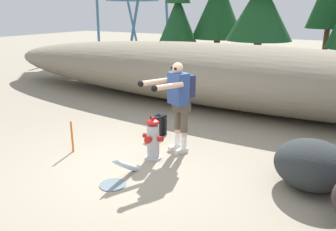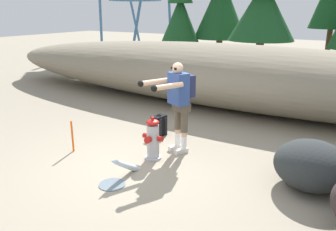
{
  "view_description": "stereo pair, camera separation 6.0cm",
  "coord_description": "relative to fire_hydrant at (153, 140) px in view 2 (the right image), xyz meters",
  "views": [
    {
      "loc": [
        3.15,
        -4.35,
        2.57
      ],
      "look_at": [
        0.19,
        0.64,
        0.75
      ],
      "focal_mm": 36.41,
      "sensor_mm": 36.0,
      "label": 1
    },
    {
      "loc": [
        3.2,
        -4.32,
        2.57
      ],
      "look_at": [
        0.19,
        0.64,
        0.75
      ],
      "focal_mm": 36.41,
      "sensor_mm": 36.0,
      "label": 2
    }
  ],
  "objects": [
    {
      "name": "ground_plane",
      "position": [
        -0.06,
        -0.34,
        -0.38
      ],
      "size": [
        56.0,
        56.0,
        0.04
      ],
      "primitive_type": "cube",
      "color": "gray"
    },
    {
      "name": "dirt_embankment",
      "position": [
        -0.06,
        4.1,
        0.48
      ],
      "size": [
        16.94,
        3.2,
        1.68
      ],
      "primitive_type": "ellipsoid",
      "color": "gray",
      "rests_on": "ground_plane"
    },
    {
      "name": "fire_hydrant",
      "position": [
        0.0,
        0.0,
        0.0
      ],
      "size": [
        0.4,
        0.35,
        0.78
      ],
      "color": "#B2B2B7",
      "rests_on": "ground_plane"
    },
    {
      "name": "hydrant_water_jet",
      "position": [
        -0.0,
        -0.71,
        -0.28
      ],
      "size": [
        0.41,
        1.2,
        0.71
      ],
      "color": "silver",
      "rests_on": "ground_plane"
    },
    {
      "name": "utility_worker",
      "position": [
        0.23,
        0.5,
        0.7
      ],
      "size": [
        0.77,
        1.04,
        1.68
      ],
      "rotation": [
        0.0,
        0.0,
        -2.01
      ],
      "color": "beige",
      "rests_on": "ground_plane"
    },
    {
      "name": "spare_backpack",
      "position": [
        -0.55,
        1.04,
        -0.14
      ],
      "size": [
        0.32,
        0.33,
        0.47
      ],
      "rotation": [
        0.0,
        0.0,
        2.97
      ],
      "color": "black",
      "rests_on": "ground_plane"
    },
    {
      "name": "boulder_large",
      "position": [
        2.58,
        0.37,
        0.0
      ],
      "size": [
        1.54,
        1.53,
        0.73
      ],
      "primitive_type": "ellipsoid",
      "rotation": [
        0.0,
        0.0,
        4.07
      ],
      "color": "#2A2E2F",
      "rests_on": "ground_plane"
    },
    {
      "name": "boulder_outlier",
      "position": [
        2.33,
        1.15,
        -0.16
      ],
      "size": [
        0.59,
        0.62,
        0.4
      ],
      "primitive_type": "ellipsoid",
      "rotation": [
        0.0,
        0.0,
        5.09
      ],
      "color": "#283222",
      "rests_on": "ground_plane"
    },
    {
      "name": "pine_tree_far_left",
      "position": [
        -5.1,
        10.02,
        2.17
      ],
      "size": [
        1.83,
        1.83,
        4.63
      ],
      "color": "#47331E",
      "rests_on": "ground_plane"
    },
    {
      "name": "survey_stake",
      "position": [
        -1.47,
        -0.5,
        -0.06
      ],
      "size": [
        0.04,
        0.04,
        0.6
      ],
      "primitive_type": "cylinder",
      "color": "#E55914",
      "rests_on": "ground_plane"
    }
  ]
}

